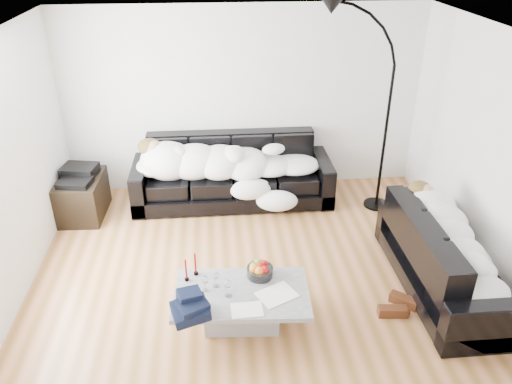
{
  "coord_description": "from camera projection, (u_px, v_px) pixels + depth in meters",
  "views": [
    {
      "loc": [
        -0.43,
        -4.47,
        3.49
      ],
      "look_at": [
        0.0,
        0.3,
        0.9
      ],
      "focal_mm": 35.0,
      "sensor_mm": 36.0,
      "label": 1
    }
  ],
  "objects": [
    {
      "name": "ground",
      "position": [
        258.0,
        275.0,
        5.62
      ],
      "size": [
        5.0,
        5.0,
        0.0
      ],
      "primitive_type": "plane",
      "color": "#915F2B",
      "rests_on": "ground"
    },
    {
      "name": "wall_back",
      "position": [
        243.0,
        101.0,
        6.97
      ],
      "size": [
        5.0,
        0.02,
        2.6
      ],
      "primitive_type": "cube",
      "color": "silver",
      "rests_on": "ground"
    },
    {
      "name": "wall_left",
      "position": [
        1.0,
        181.0,
        4.8
      ],
      "size": [
        0.02,
        4.5,
        2.6
      ],
      "primitive_type": "cube",
      "color": "silver",
      "rests_on": "ground"
    },
    {
      "name": "wall_right",
      "position": [
        497.0,
        162.0,
        5.19
      ],
      "size": [
        0.02,
        4.5,
        2.6
      ],
      "primitive_type": "cube",
      "color": "silver",
      "rests_on": "ground"
    },
    {
      "name": "ceiling",
      "position": [
        259.0,
        38.0,
        4.38
      ],
      "size": [
        5.0,
        5.0,
        0.0
      ],
      "primitive_type": "plane",
      "color": "white",
      "rests_on": "ground"
    },
    {
      "name": "sofa_back",
      "position": [
        232.0,
        171.0,
        6.93
      ],
      "size": [
        2.74,
        0.95,
        0.9
      ],
      "primitive_type": "cube",
      "color": "black",
      "rests_on": "ground"
    },
    {
      "name": "sofa_right",
      "position": [
        447.0,
        255.0,
        5.25
      ],
      "size": [
        0.87,
        2.02,
        0.82
      ],
      "primitive_type": "cube",
      "rotation": [
        0.0,
        0.0,
        1.57
      ],
      "color": "black",
      "rests_on": "ground"
    },
    {
      "name": "sleeper_back",
      "position": [
        232.0,
        160.0,
        6.79
      ],
      "size": [
        2.32,
        0.8,
        0.46
      ],
      "primitive_type": null,
      "color": "white",
      "rests_on": "sofa_back"
    },
    {
      "name": "sleeper_right",
      "position": [
        451.0,
        238.0,
        5.14
      ],
      "size": [
        0.73,
        1.73,
        0.42
      ],
      "primitive_type": null,
      "rotation": [
        0.0,
        0.0,
        1.57
      ],
      "color": "white",
      "rests_on": "sofa_right"
    },
    {
      "name": "teal_cushion",
      "position": [
        424.0,
        201.0,
        5.65
      ],
      "size": [
        0.42,
        0.38,
        0.2
      ],
      "primitive_type": "ellipsoid",
      "rotation": [
        0.0,
        0.0,
        0.24
      ],
      "color": "#0D5F56",
      "rests_on": "sofa_right"
    },
    {
      "name": "coffee_table",
      "position": [
        242.0,
        307.0,
        4.86
      ],
      "size": [
        1.34,
        0.84,
        0.38
      ],
      "primitive_type": "cube",
      "rotation": [
        0.0,
        0.0,
        -0.06
      ],
      "color": "#939699",
      "rests_on": "ground"
    },
    {
      "name": "fruit_bowl",
      "position": [
        260.0,
        269.0,
        4.96
      ],
      "size": [
        0.27,
        0.27,
        0.16
      ],
      "primitive_type": "cylinder",
      "rotation": [
        0.0,
        0.0,
        0.01
      ],
      "color": "white",
      "rests_on": "coffee_table"
    },
    {
      "name": "wine_glass_a",
      "position": [
        216.0,
        279.0,
        4.81
      ],
      "size": [
        0.09,
        0.09,
        0.17
      ],
      "primitive_type": "cylinder",
      "rotation": [
        0.0,
        0.0,
        -0.34
      ],
      "color": "white",
      "rests_on": "coffee_table"
    },
    {
      "name": "wine_glass_b",
      "position": [
        205.0,
        284.0,
        4.75
      ],
      "size": [
        0.08,
        0.08,
        0.17
      ],
      "primitive_type": "cylinder",
      "rotation": [
        0.0,
        0.0,
        0.07
      ],
      "color": "white",
      "rests_on": "coffee_table"
    },
    {
      "name": "wine_glass_c",
      "position": [
        228.0,
        288.0,
        4.68
      ],
      "size": [
        0.09,
        0.09,
        0.18
      ],
      "primitive_type": "cylinder",
      "rotation": [
        0.0,
        0.0,
        -0.2
      ],
      "color": "white",
      "rests_on": "coffee_table"
    },
    {
      "name": "candle_left",
      "position": [
        186.0,
        270.0,
        4.88
      ],
      "size": [
        0.05,
        0.05,
        0.24
      ],
      "primitive_type": "cylinder",
      "rotation": [
        0.0,
        0.0,
        0.25
      ],
      "color": "maroon",
      "rests_on": "coffee_table"
    },
    {
      "name": "candle_right",
      "position": [
        195.0,
        264.0,
        4.96
      ],
      "size": [
        0.06,
        0.06,
        0.25
      ],
      "primitive_type": "cylinder",
      "rotation": [
        0.0,
        0.0,
        -0.31
      ],
      "color": "maroon",
      "rests_on": "coffee_table"
    },
    {
      "name": "newspaper_a",
      "position": [
        277.0,
        294.0,
        4.73
      ],
      "size": [
        0.44,
        0.4,
        0.01
      ],
      "primitive_type": "cube",
      "rotation": [
        0.0,
        0.0,
        0.47
      ],
      "color": "silver",
      "rests_on": "coffee_table"
    },
    {
      "name": "newspaper_b",
      "position": [
        247.0,
        310.0,
        4.55
      ],
      "size": [
        0.3,
        0.22,
        0.01
      ],
      "primitive_type": "cube",
      "rotation": [
        0.0,
        0.0,
        0.04
      ],
      "color": "silver",
      "rests_on": "coffee_table"
    },
    {
      "name": "navy_jacket",
      "position": [
        187.0,
        299.0,
        4.44
      ],
      "size": [
        0.38,
        0.33,
        0.17
      ],
      "primitive_type": null,
      "rotation": [
        0.0,
        0.0,
        0.16
      ],
      "color": "black",
      "rests_on": "coffee_table"
    },
    {
      "name": "shoes",
      "position": [
        398.0,
        306.0,
        5.08
      ],
      "size": [
        0.58,
        0.49,
        0.11
      ],
      "primitive_type": null,
      "rotation": [
        0.0,
        0.0,
        -0.31
      ],
      "color": "#472311",
      "rests_on": "ground"
    },
    {
      "name": "av_cabinet",
      "position": [
        82.0,
        197.0,
        6.65
      ],
      "size": [
        0.58,
        0.82,
        0.55
      ],
      "primitive_type": "cube",
      "rotation": [
        0.0,
        0.0,
        -0.04
      ],
      "color": "black",
      "rests_on": "ground"
    },
    {
      "name": "stereo",
      "position": [
        78.0,
        174.0,
        6.49
      ],
      "size": [
        0.49,
        0.41,
        0.13
      ],
      "primitive_type": "cube",
      "rotation": [
        0.0,
        0.0,
        -0.18
      ],
      "color": "black",
      "rests_on": "av_cabinet"
    },
    {
      "name": "floor_lamp",
      "position": [
        387.0,
        124.0,
        6.42
      ],
      "size": [
        0.94,
        0.59,
        2.41
      ],
      "primitive_type": null,
      "rotation": [
        0.0,
        0.0,
        -0.3
      ],
      "color": "black",
      "rests_on": "ground"
    }
  ]
}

